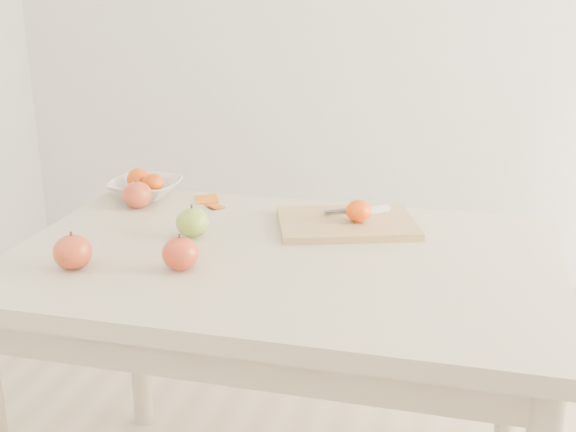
# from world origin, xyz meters

# --- Properties ---
(table) EXTENTS (1.20, 0.80, 0.75)m
(table) POSITION_xyz_m (0.00, 0.00, 0.65)
(table) COLOR beige
(table) RESTS_ON ground
(cutting_board) EXTENTS (0.39, 0.33, 0.02)m
(cutting_board) POSITION_xyz_m (0.11, 0.21, 0.76)
(cutting_board) COLOR tan
(cutting_board) RESTS_ON table
(board_tangerine) EXTENTS (0.06, 0.06, 0.05)m
(board_tangerine) POSITION_xyz_m (0.14, 0.20, 0.80)
(board_tangerine) COLOR #D64B07
(board_tangerine) RESTS_ON cutting_board
(fruit_bowl) EXTENTS (0.19, 0.19, 0.05)m
(fruit_bowl) POSITION_xyz_m (-0.48, 0.32, 0.77)
(fruit_bowl) COLOR white
(fruit_bowl) RESTS_ON table
(bowl_tangerine_near) EXTENTS (0.06, 0.06, 0.06)m
(bowl_tangerine_near) POSITION_xyz_m (-0.50, 0.33, 0.80)
(bowl_tangerine_near) COLOR #DC4107
(bowl_tangerine_near) RESTS_ON fruit_bowl
(bowl_tangerine_far) EXTENTS (0.06, 0.06, 0.05)m
(bowl_tangerine_far) POSITION_xyz_m (-0.45, 0.31, 0.79)
(bowl_tangerine_far) COLOR #CA5407
(bowl_tangerine_far) RESTS_ON fruit_bowl
(orange_peel_a) EXTENTS (0.07, 0.07, 0.01)m
(orange_peel_a) POSITION_xyz_m (-0.29, 0.32, 0.75)
(orange_peel_a) COLOR #D8630F
(orange_peel_a) RESTS_ON table
(orange_peel_b) EXTENTS (0.06, 0.05, 0.01)m
(orange_peel_b) POSITION_xyz_m (-0.26, 0.27, 0.75)
(orange_peel_b) COLOR #CB540E
(orange_peel_b) RESTS_ON table
(paring_knife) EXTENTS (0.16, 0.09, 0.01)m
(paring_knife) POSITION_xyz_m (0.15, 0.28, 0.78)
(paring_knife) COLOR white
(paring_knife) RESTS_ON cutting_board
(apple_green) EXTENTS (0.08, 0.08, 0.07)m
(apple_green) POSITION_xyz_m (-0.23, 0.05, 0.78)
(apple_green) COLOR olive
(apple_green) RESTS_ON table
(apple_red_c) EXTENTS (0.08, 0.08, 0.07)m
(apple_red_c) POSITION_xyz_m (-0.18, -0.14, 0.79)
(apple_red_c) COLOR #A6220F
(apple_red_c) RESTS_ON table
(apple_red_d) EXTENTS (0.08, 0.08, 0.07)m
(apple_red_d) POSITION_xyz_m (-0.40, -0.19, 0.79)
(apple_red_d) COLOR #9B0D11
(apple_red_d) RESTS_ON table
(apple_red_a) EXTENTS (0.08, 0.08, 0.07)m
(apple_red_a) POSITION_xyz_m (-0.45, 0.22, 0.79)
(apple_red_a) COLOR maroon
(apple_red_a) RESTS_ON table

